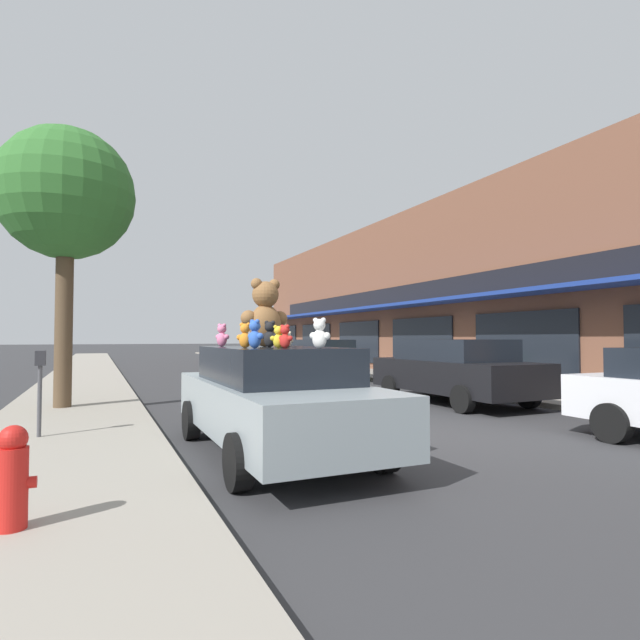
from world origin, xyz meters
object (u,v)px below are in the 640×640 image
teddy_bear_white (320,334)px  street_tree (66,196)px  teddy_bear_green (282,338)px  plush_art_car (274,397)px  parked_car_far_right (323,358)px  teddy_bear_orange (245,336)px  teddy_bear_blue (255,334)px  fire_hydrant (12,477)px  teddy_bear_black (270,334)px  teddy_bear_yellow (278,337)px  parking_meter (40,382)px  teddy_bear_red (285,337)px  teddy_bear_cream (288,340)px  teddy_bear_pink (222,335)px  teddy_bear_giant (265,314)px  parked_car_far_center (454,369)px

teddy_bear_white → street_tree: 7.78m
teddy_bear_green → street_tree: size_ratio=0.04×
plush_art_car → street_tree: (-2.88, 5.36, 3.86)m
teddy_bear_white → parked_car_far_right: bearing=-64.2°
teddy_bear_orange → teddy_bear_blue: size_ratio=0.90×
teddy_bear_orange → fire_hydrant: size_ratio=0.41×
teddy_bear_black → teddy_bear_yellow: (-0.09, -0.60, -0.04)m
street_tree → parking_meter: (-0.11, -3.43, -3.70)m
teddy_bear_orange → street_tree: bearing=-30.3°
plush_art_car → teddy_bear_red: (-0.11, -0.72, 0.83)m
teddy_bear_cream → street_tree: (-2.93, 5.76, 3.07)m
street_tree → teddy_bear_yellow: bearing=-65.5°
teddy_bear_black → parking_meter: 3.59m
teddy_bear_orange → parked_car_far_right: bearing=-81.3°
teddy_bear_green → teddy_bear_white: 0.71m
teddy_bear_blue → street_tree: (-2.43, 5.94, 3.00)m
teddy_bear_orange → parked_car_far_right: size_ratio=0.08×
plush_art_car → teddy_bear_black: teddy_bear_black is taller
teddy_bear_white → teddy_bear_pink: bearing=-20.1°
plush_art_car → teddy_bear_orange: size_ratio=14.30×
teddy_bear_red → teddy_bear_orange: teddy_bear_orange is taller
teddy_bear_white → teddy_bear_blue: size_ratio=1.03×
teddy_bear_green → teddy_bear_white: size_ratio=0.69×
teddy_bear_black → teddy_bear_pink: bearing=-9.7°
teddy_bear_giant → teddy_bear_pink: teddy_bear_giant is taller
plush_art_car → teddy_bear_yellow: teddy_bear_yellow is taller
teddy_bear_yellow → plush_art_car: bearing=-92.9°
teddy_bear_giant → teddy_bear_red: teddy_bear_giant is taller
plush_art_car → teddy_bear_giant: (-0.02, 0.35, 1.16)m
teddy_bear_green → parking_meter: 3.86m
teddy_bear_giant → teddy_bear_orange: bearing=51.2°
plush_art_car → parking_meter: bearing=147.4°
plush_art_car → parked_car_far_right: 12.42m
teddy_bear_green → parking_meter: size_ratio=0.20×
teddy_bear_white → teddy_bear_yellow: size_ratio=1.27×
teddy_bear_orange → teddy_bear_blue: teddy_bear_blue is taller
teddy_bear_orange → parking_meter: 3.47m
teddy_bear_blue → teddy_bear_cream: bearing=-92.4°
parked_car_far_right → fire_hydrant: bearing=-123.2°
teddy_bear_yellow → parked_car_far_center: 7.10m
teddy_bear_yellow → street_tree: size_ratio=0.05×
teddy_bear_blue → teddy_bear_yellow: bearing=-119.2°
teddy_bear_white → parked_car_far_center: 7.14m
teddy_bear_cream → teddy_bear_green: bearing=44.6°
teddy_bear_pink → teddy_bear_cream: teddy_bear_pink is taller
teddy_bear_cream → parked_car_far_right: size_ratio=0.05×
teddy_bear_orange → teddy_bear_black: bearing=-101.8°
teddy_bear_green → teddy_bear_pink: teddy_bear_pink is taller
teddy_bear_giant → street_tree: street_tree is taller
teddy_bear_cream → parked_car_far_center: size_ratio=0.05×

